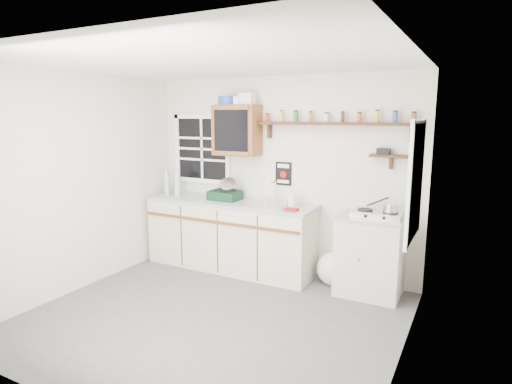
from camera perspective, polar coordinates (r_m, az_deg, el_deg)
room at (r=4.13m, az=-6.04°, el=-0.56°), size 3.64×3.24×2.54m
main_cabinet at (r=5.69m, az=-3.50°, el=-5.69°), size 2.31×0.63×0.92m
right_cabinet at (r=5.05m, az=14.95°, el=-8.17°), size 0.73×0.57×0.91m
sink at (r=5.33m, az=1.42°, el=-1.56°), size 0.52×0.44×0.29m
upper_cabinet at (r=5.58m, az=-2.57°, el=8.22°), size 0.60×0.32×0.65m
upper_cabinet_clutter at (r=5.59m, az=-2.80°, el=12.17°), size 0.51×0.24×0.14m
spice_shelf at (r=5.11m, az=10.50°, el=9.06°), size 1.91×0.18×0.35m
secondary_shelf at (r=4.99m, az=17.26°, el=4.69°), size 0.45×0.16×0.24m
warning_sign at (r=5.48m, az=3.67°, el=2.45°), size 0.22×0.02×0.30m
window_back at (r=6.06m, az=-7.20°, el=5.71°), size 0.93×0.03×0.98m
window_right at (r=3.99m, az=20.58°, el=1.37°), size 0.03×0.78×1.08m
water_bottles at (r=6.07m, az=-10.92°, el=0.97°), size 0.28×0.17×0.33m
dish_rack at (r=5.61m, az=-4.02°, el=-0.09°), size 0.40×0.31×0.30m
soap_bottle at (r=5.24m, az=4.97°, el=-0.79°), size 0.12×0.12×0.20m
rag at (r=5.01m, az=4.71°, el=-2.36°), size 0.16×0.14×0.02m
hotplate at (r=4.89m, az=15.91°, el=-2.85°), size 0.56×0.32×0.08m
saucepan at (r=4.85m, az=17.46°, el=-2.02°), size 0.38×0.25×0.17m
trash_bag at (r=5.31m, az=10.21°, el=-10.01°), size 0.41×0.37×0.46m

